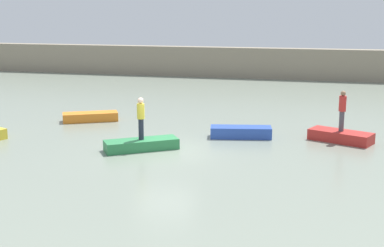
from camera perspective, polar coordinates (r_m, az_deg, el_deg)
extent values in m
plane|color=gray|center=(22.67, -2.88, -2.92)|extent=(120.00, 120.00, 0.00)
cube|color=gray|center=(46.46, 6.07, 6.43)|extent=(80.00, 1.20, 2.58)
cube|color=orange|center=(29.03, -10.73, 0.71)|extent=(2.98, 2.17, 0.46)
cube|color=#2D7F47|center=(22.87, -5.39, -2.25)|extent=(3.12, 2.54, 0.45)
cube|color=#2B4CAD|center=(25.01, 5.21, -0.92)|extent=(2.93, 1.43, 0.51)
cube|color=red|center=(25.06, 15.50, -1.32)|extent=(2.97, 2.09, 0.49)
cylinder|color=#4C4C56|center=(24.92, 15.59, 0.24)|extent=(0.22, 0.22, 0.91)
cylinder|color=red|center=(24.77, 15.69, 2.05)|extent=(0.32, 0.32, 0.69)
sphere|color=#936B4C|center=(24.70, 15.75, 3.09)|extent=(0.23, 0.23, 0.23)
cylinder|color=#232838|center=(22.71, -5.42, -0.60)|extent=(0.22, 0.22, 0.90)
cylinder|color=yellow|center=(22.55, -5.46, 1.31)|extent=(0.32, 0.32, 0.65)
sphere|color=beige|center=(22.47, -5.49, 2.43)|extent=(0.25, 0.25, 0.25)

